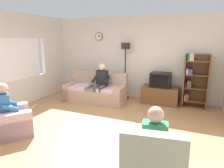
{
  "coord_description": "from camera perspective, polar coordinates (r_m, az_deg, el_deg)",
  "views": [
    {
      "loc": [
        2.01,
        -3.84,
        2.0
      ],
      "look_at": [
        0.01,
        0.84,
        0.83
      ],
      "focal_mm": 32.12,
      "sensor_mm": 36.0,
      "label": 1
    }
  ],
  "objects": [
    {
      "name": "ground_plane",
      "position": [
        4.77,
        -4.12,
        -11.8
      ],
      "size": [
        12.0,
        12.0,
        0.0
      ],
      "primitive_type": "plane",
      "color": "#B27F51"
    },
    {
      "name": "back_wall_assembly",
      "position": [
        6.84,
        6.0,
        7.47
      ],
      "size": [
        6.2,
        0.17,
        2.7
      ],
      "color": "silver",
      "rests_on": "ground_plane"
    },
    {
      "name": "left_wall_assembly",
      "position": [
        6.26,
        -28.27,
        5.39
      ],
      "size": [
        0.12,
        5.8,
        2.7
      ],
      "color": "silver",
      "rests_on": "ground_plane"
    },
    {
      "name": "couch",
      "position": [
        6.45,
        -4.64,
        -2.2
      ],
      "size": [
        1.95,
        1.0,
        0.9
      ],
      "color": "tan",
      "rests_on": "ground_plane"
    },
    {
      "name": "tv_stand",
      "position": [
        6.41,
        13.47,
        -3.07
      ],
      "size": [
        1.1,
        0.56,
        0.53
      ],
      "color": "brown",
      "rests_on": "ground_plane"
    },
    {
      "name": "tv",
      "position": [
        6.27,
        13.66,
        1.15
      ],
      "size": [
        0.6,
        0.49,
        0.44
      ],
      "color": "black",
      "rests_on": "tv_stand"
    },
    {
      "name": "bookshelf",
      "position": [
        6.28,
        22.36,
        1.15
      ],
      "size": [
        0.68,
        0.36,
        1.58
      ],
      "color": "brown",
      "rests_on": "ground_plane"
    },
    {
      "name": "floor_lamp",
      "position": [
        6.59,
        3.84,
        8.17
      ],
      "size": [
        0.28,
        0.28,
        1.85
      ],
      "color": "black",
      "rests_on": "ground_plane"
    },
    {
      "name": "armchair_near_window",
      "position": [
        4.78,
        -27.8,
        -9.54
      ],
      "size": [
        1.17,
        1.18,
        0.9
      ],
      "color": "beige",
      "rests_on": "ground_plane"
    },
    {
      "name": "armchair_near_bookshelf",
      "position": [
        3.06,
        11.65,
        -21.19
      ],
      "size": [
        0.92,
        0.99,
        0.9
      ],
      "color": "gray",
      "rests_on": "ground_plane"
    },
    {
      "name": "person_on_couch",
      "position": [
        6.16,
        -3.2,
        0.78
      ],
      "size": [
        0.53,
        0.55,
        1.24
      ],
      "color": "black",
      "rests_on": "ground_plane"
    },
    {
      "name": "person_in_left_armchair",
      "position": [
        4.68,
        -27.12,
        -5.83
      ],
      "size": [
        0.62,
        0.64,
        1.12
      ],
      "color": "#3372B2",
      "rests_on": "ground_plane"
    },
    {
      "name": "person_in_right_armchair",
      "position": [
        2.98,
        12.04,
        -15.2
      ],
      "size": [
        0.55,
        0.58,
        1.12
      ],
      "color": "#338C59",
      "rests_on": "ground_plane"
    }
  ]
}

